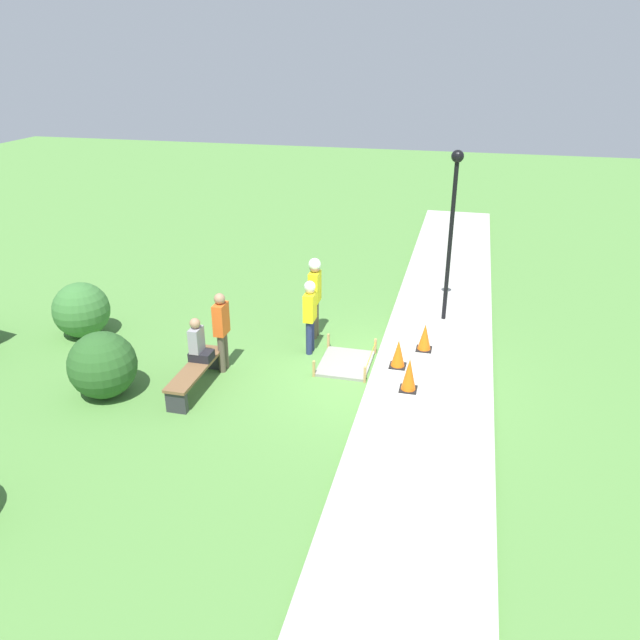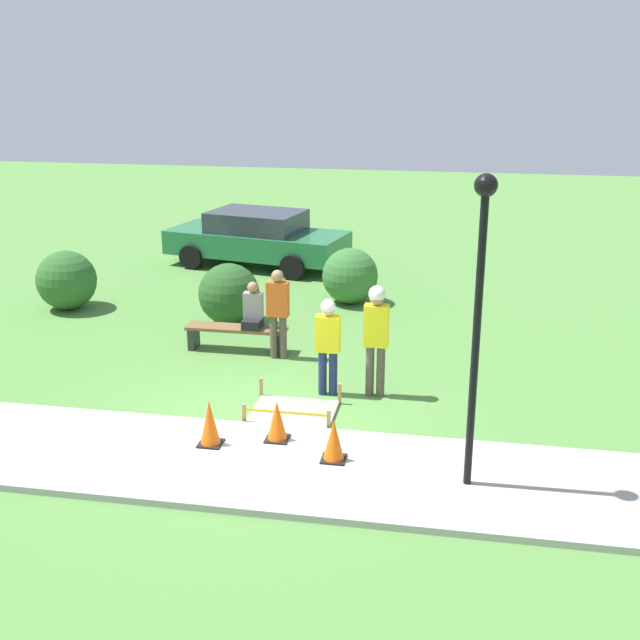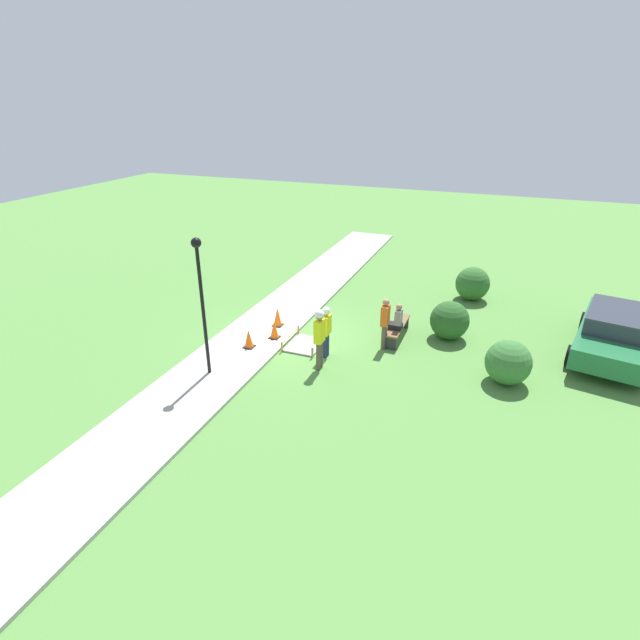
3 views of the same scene
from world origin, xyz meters
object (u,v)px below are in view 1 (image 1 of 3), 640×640
at_px(traffic_cone_near_patch, 409,374).
at_px(traffic_cone_far_patch, 398,354).
at_px(park_bench, 196,373).
at_px(traffic_cone_sidewalk_edge, 425,337).
at_px(person_seated_on_bench, 198,344).
at_px(bystander_in_orange_shirt, 222,327).
at_px(worker_assistant, 315,290).
at_px(lamppost_near, 453,213).
at_px(worker_supervisor, 310,311).

xyz_separation_m(traffic_cone_near_patch, traffic_cone_far_patch, (0.91, 0.32, -0.04)).
relative_size(traffic_cone_far_patch, park_bench, 0.31).
height_order(traffic_cone_sidewalk_edge, park_bench, traffic_cone_sidewalk_edge).
bearing_deg(traffic_cone_far_patch, person_seated_on_bench, 109.72).
xyz_separation_m(person_seated_on_bench, bystander_in_orange_shirt, (0.56, -0.28, 0.13)).
distance_m(person_seated_on_bench, bystander_in_orange_shirt, 0.64).
height_order(worker_assistant, bystander_in_orange_shirt, worker_assistant).
relative_size(traffic_cone_near_patch, bystander_in_orange_shirt, 0.40).
xyz_separation_m(park_bench, person_seated_on_bench, (0.32, 0.05, 0.49)).
bearing_deg(park_bench, traffic_cone_sidewalk_edge, -58.41).
relative_size(person_seated_on_bench, worker_assistant, 0.46).
bearing_deg(lamppost_near, person_seated_on_bench, 131.77).
bearing_deg(lamppost_near, traffic_cone_far_patch, 164.09).
relative_size(traffic_cone_near_patch, park_bench, 0.35).
bearing_deg(traffic_cone_sidewalk_edge, worker_supervisor, 101.72).
relative_size(traffic_cone_sidewalk_edge, bystander_in_orange_shirt, 0.36).
xyz_separation_m(traffic_cone_sidewalk_edge, person_seated_on_bench, (-2.28, 4.28, 0.43)).
xyz_separation_m(traffic_cone_far_patch, lamppost_near, (2.74, -0.78, 2.33)).
height_order(traffic_cone_sidewalk_edge, worker_supervisor, worker_supervisor).
xyz_separation_m(worker_supervisor, bystander_in_orange_shirt, (-1.21, 1.55, -0.01)).
relative_size(traffic_cone_sidewalk_edge, worker_assistant, 0.32).
height_order(bystander_in_orange_shirt, lamppost_near, lamppost_near).
xyz_separation_m(traffic_cone_sidewalk_edge, bystander_in_orange_shirt, (-1.72, 4.00, 0.57)).
distance_m(traffic_cone_far_patch, worker_supervisor, 2.11).
bearing_deg(traffic_cone_near_patch, worker_assistant, 48.82).
bearing_deg(worker_supervisor, traffic_cone_near_patch, -119.64).
bearing_deg(bystander_in_orange_shirt, traffic_cone_near_patch, -91.50).
bearing_deg(traffic_cone_near_patch, bystander_in_orange_shirt, 88.50).
height_order(traffic_cone_far_patch, traffic_cone_sidewalk_edge, traffic_cone_sidewalk_edge).
relative_size(traffic_cone_far_patch, worker_assistant, 0.31).
xyz_separation_m(traffic_cone_far_patch, bystander_in_orange_shirt, (-0.81, 3.54, 0.57)).
bearing_deg(traffic_cone_far_patch, park_bench, 114.17).
bearing_deg(worker_assistant, bystander_in_orange_shirt, 143.90).
distance_m(traffic_cone_sidewalk_edge, worker_assistant, 2.67).
distance_m(traffic_cone_near_patch, person_seated_on_bench, 4.18).
bearing_deg(traffic_cone_near_patch, park_bench, 100.79).
bearing_deg(traffic_cone_sidewalk_edge, park_bench, 121.59).
bearing_deg(traffic_cone_sidewalk_edge, traffic_cone_far_patch, 152.98).
xyz_separation_m(worker_assistant, lamppost_near, (1.55, -2.86, 1.56)).
xyz_separation_m(traffic_cone_near_patch, person_seated_on_bench, (-0.46, 4.14, 0.40)).
distance_m(park_bench, worker_assistant, 3.43).
xyz_separation_m(traffic_cone_sidewalk_edge, worker_assistant, (0.28, 2.54, 0.76)).
distance_m(traffic_cone_far_patch, park_bench, 4.13).
bearing_deg(bystander_in_orange_shirt, worker_assistant, -36.10).
bearing_deg(traffic_cone_far_patch, worker_supervisor, 78.56).
xyz_separation_m(park_bench, bystander_in_orange_shirt, (0.88, -0.23, 0.62)).
height_order(traffic_cone_far_patch, park_bench, traffic_cone_far_patch).
bearing_deg(traffic_cone_near_patch, worker_supervisor, 60.36).
height_order(traffic_cone_near_patch, lamppost_near, lamppost_near).
distance_m(traffic_cone_near_patch, lamppost_near, 4.33).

